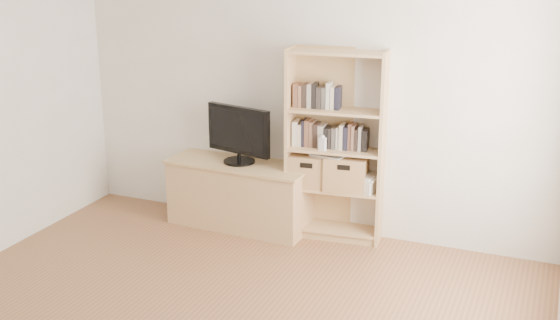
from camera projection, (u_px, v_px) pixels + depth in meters
The scene contains 11 objects.
back_wall at pixel (309, 90), 6.25m from camera, with size 4.50×0.02×2.60m, color silver.
tv_stand at pixel (240, 195), 6.55m from camera, with size 1.31×0.49×0.60m, color tan.
bookshelf at pixel (335, 146), 6.14m from camera, with size 0.85×0.30×1.71m, color tan.
television at pixel (239, 134), 6.37m from camera, with size 0.68×0.05×0.53m, color black.
books_row_mid at pixel (336, 135), 6.13m from camera, with size 0.86×0.17×0.23m, color beige.
books_row_upper at pixel (316, 97), 6.08m from camera, with size 0.36×0.13×0.19m, color beige.
baby_monitor at pixel (322, 144), 6.07m from camera, with size 0.06×0.04×0.11m, color white.
basket_left at pixel (310, 170), 6.27m from camera, with size 0.35×0.29×0.29m, color olive.
basket_right at pixel (346, 172), 6.18m from camera, with size 0.37×0.30×0.30m, color olive.
laptop at pixel (330, 155), 6.17m from camera, with size 0.30×0.21×0.02m, color silver.
magazine_stack at pixel (367, 184), 6.15m from camera, with size 0.18×0.26×0.12m, color beige.
Camera 1 is at (2.11, -3.29, 2.57)m, focal length 45.00 mm.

